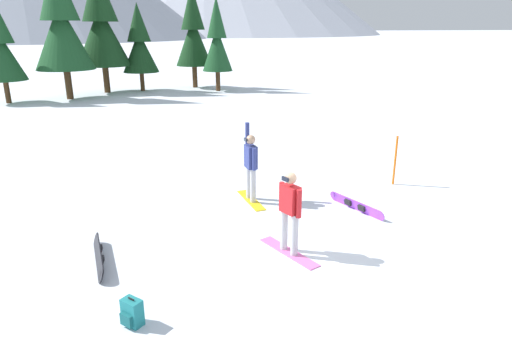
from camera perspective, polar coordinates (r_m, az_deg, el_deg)
The scene contains 12 objects.
ground_plane at distance 9.32m, azimuth 11.48°, elevation -10.89°, with size 800.00×800.00×0.00m, color silver.
snowboarder_foreground at distance 8.95m, azimuth 4.34°, elevation -5.24°, with size 0.83×1.58×1.75m.
snowboarder_midground at distance 11.61m, azimuth -0.67°, elevation 0.66°, with size 0.41×1.54×2.07m.
loose_snowboard_near_right at distance 9.46m, azimuth -19.45°, elevation -10.23°, with size 0.33×1.86×0.27m.
loose_snowboard_near_left at distance 11.55m, azimuth 12.61°, elevation -4.36°, with size 0.68×1.75×0.27m.
backpack_teal at distance 7.50m, azimuth -15.59°, elevation -17.13°, with size 0.37×0.38×0.47m.
trail_marker_pole at distance 13.54m, azimuth 17.37°, elevation 1.23°, with size 0.06×0.06×1.46m, color orange.
pine_tree_leaning at distance 34.46m, azimuth -8.05°, elevation 17.10°, with size 2.66×2.66×7.33m.
pine_tree_short at distance 33.10m, azimuth -19.23°, elevation 17.20°, with size 3.59×3.59×8.29m.
pine_tree_broad at distance 33.27m, azimuth -14.69°, elevation 15.42°, with size 2.49×2.49×5.98m.
pine_tree_young at distance 30.87m, azimuth -23.69°, elevation 16.79°, with size 3.55×3.55×8.36m.
pine_tree_slender at distance 32.32m, azimuth -5.02°, elevation 16.24°, with size 2.10×2.10×6.40m.
Camera 1 is at (-3.91, -7.20, 4.45)m, focal length 31.28 mm.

